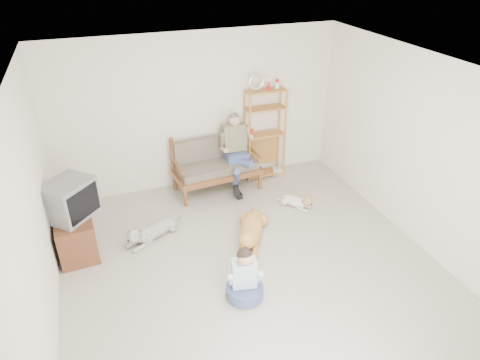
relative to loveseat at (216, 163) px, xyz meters
name	(u,v)px	position (x,y,z in m)	size (l,w,h in m)	color
floor	(256,275)	(-0.19, -2.41, -0.49)	(5.50, 5.50, 0.00)	beige
ceiling	(261,78)	(-0.19, -2.41, 2.21)	(5.50, 5.50, 0.00)	white
wall_back	(198,112)	(-0.19, 0.34, 0.86)	(5.00, 5.00, 0.00)	silver
wall_left	(31,232)	(-2.69, -2.41, 0.86)	(5.50, 5.50, 0.00)	silver
wall_right	(428,157)	(2.31, -2.41, 0.86)	(5.50, 5.50, 0.00)	silver
loveseat	(216,163)	(0.00, 0.00, 0.00)	(1.55, 0.82, 0.95)	brown
man	(237,158)	(0.33, -0.18, 0.14)	(0.52, 0.74, 1.20)	#45537F
etagere	(265,133)	(0.98, 0.14, 0.38)	(0.74, 0.33, 1.97)	#B57F39
book_stack	(278,171)	(1.26, 0.08, -0.42)	(0.20, 0.15, 0.13)	silver
tv_stand	(75,233)	(-2.42, -1.04, -0.19)	(0.55, 0.93, 0.60)	brown
crt_tv	(70,199)	(-2.39, -1.05, 0.38)	(0.81, 0.81, 0.53)	slate
wall_outlet	(132,178)	(-1.44, 0.32, -0.19)	(0.12, 0.02, 0.08)	white
golden_retriever	(251,231)	(0.02, -1.67, -0.32)	(0.75, 1.23, 0.41)	#C27A43
shaggy_dog	(152,231)	(-1.36, -1.13, -0.35)	(0.96, 0.64, 0.33)	white
terrier	(298,201)	(1.09, -1.10, -0.38)	(0.44, 0.58, 0.26)	silver
child	(244,280)	(-0.47, -2.71, -0.22)	(0.48, 0.48, 0.75)	#45537F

